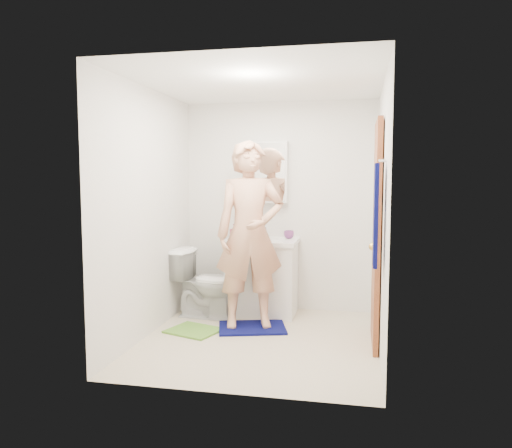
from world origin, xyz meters
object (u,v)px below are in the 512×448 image
at_px(towel, 376,215).
at_px(toilet, 208,283).
at_px(toothbrush_cup, 289,235).
at_px(medicine_cabinet, 266,172).
at_px(vanity_cabinet, 262,279).
at_px(soap_dispenser, 234,232).
at_px(man, 250,234).

height_order(towel, toilet, towel).
distance_m(towel, toothbrush_cup, 1.88).
xyz_separation_m(medicine_cabinet, towel, (1.18, -1.71, -0.35)).
bearing_deg(toothbrush_cup, medicine_cabinet, 161.98).
bearing_deg(toilet, vanity_cabinet, -62.40).
xyz_separation_m(vanity_cabinet, toilet, (-0.57, -0.24, -0.02)).
distance_m(medicine_cabinet, towel, 2.11).
relative_size(soap_dispenser, man, 0.09).
xyz_separation_m(towel, man, (-1.20, 0.95, -0.28)).
distance_m(vanity_cabinet, man, 0.78).
relative_size(vanity_cabinet, man, 0.42).
bearing_deg(vanity_cabinet, toothbrush_cup, 25.15).
bearing_deg(medicine_cabinet, soap_dispenser, -133.86).
xyz_separation_m(toilet, toothbrush_cup, (0.85, 0.38, 0.52)).
xyz_separation_m(soap_dispenser, man, (0.28, -0.45, 0.03)).
bearing_deg(toilet, man, -114.22).
bearing_deg(soap_dispenser, man, -58.54).
distance_m(soap_dispenser, toothbrush_cup, 0.62).
relative_size(vanity_cabinet, toilet, 1.06).
relative_size(soap_dispenser, toothbrush_cup, 1.53).
xyz_separation_m(toilet, soap_dispenser, (0.27, 0.16, 0.56)).
distance_m(vanity_cabinet, toothbrush_cup, 0.59).
bearing_deg(soap_dispenser, towel, -43.37).
distance_m(toothbrush_cup, man, 0.74).
bearing_deg(vanity_cabinet, man, -92.48).
relative_size(toilet, soap_dispenser, 4.33).
bearing_deg(man, soap_dispenser, 103.44).
height_order(medicine_cabinet, toilet, medicine_cabinet).
distance_m(toilet, soap_dispenser, 0.64).
xyz_separation_m(vanity_cabinet, towel, (1.18, -1.48, 0.85)).
height_order(soap_dispenser, man, man).
xyz_separation_m(towel, toothbrush_cup, (-0.90, 1.62, -0.36)).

